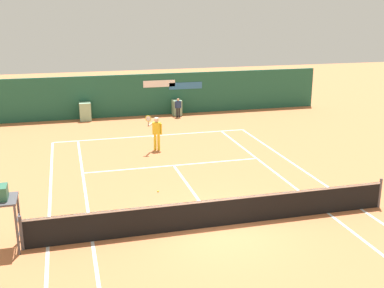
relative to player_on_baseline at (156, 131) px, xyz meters
name	(u,v)px	position (x,y,z in m)	size (l,w,h in m)	color
ground_plane	(212,219)	(0.28, -8.38, -0.99)	(80.00, 80.00, 0.01)	#C67042
tennis_net	(218,212)	(0.28, -8.95, -0.48)	(12.10, 0.10, 1.07)	#4C4C51
sponsor_back_wall	(136,96)	(0.23, 8.01, 0.31)	(25.00, 1.02, 2.69)	#1E5642
player_on_baseline	(156,131)	(0.00, 0.00, 0.00)	(0.85, 0.64, 1.87)	yellow
ball_kid_right_post	(178,106)	(2.72, 6.81, -0.27)	(0.42, 0.17, 1.25)	black
tennis_ball_by_sideline	(158,191)	(-1.02, -5.51, -0.96)	(0.07, 0.07, 0.07)	#CCE033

